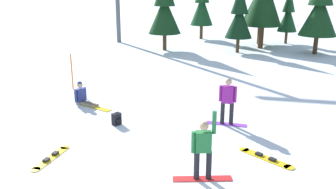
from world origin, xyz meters
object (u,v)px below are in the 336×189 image
object	(u,v)px
trail_marker_pole	(72,72)
backpack_black	(117,119)
snowboarder_midground	(228,100)
pine_tree_young	(239,15)
pine_tree_slender	(165,8)
pine_tree_leaning	(320,7)
pine_tree_twin	(202,4)
loose_snowboard_far_spare	(266,158)
snowboarder_foreground	(203,149)
pine_tree_short	(288,13)
snowboarder_background	(83,97)
loose_snowboard_near_left	(51,158)

from	to	relation	value
trail_marker_pole	backpack_black	bearing A→B (deg)	-46.59
snowboarder_midground	pine_tree_young	world-z (taller)	pine_tree_young
pine_tree_slender	pine_tree_leaning	bearing A→B (deg)	4.50
pine_tree_twin	loose_snowboard_far_spare	bearing A→B (deg)	-77.45
snowboarder_foreground	pine_tree_short	world-z (taller)	pine_tree_short
pine_tree_short	snowboarder_foreground	bearing A→B (deg)	-99.29
snowboarder_background	pine_tree_short	xyz separation A→B (m)	(9.52, 18.27, 2.10)
backpack_black	pine_tree_short	distance (m)	21.53
snowboarder_foreground	pine_tree_twin	bearing A→B (deg)	97.93
loose_snowboard_far_spare	backpack_black	distance (m)	5.46
pine_tree_twin	pine_tree_short	world-z (taller)	pine_tree_twin
snowboarder_background	loose_snowboard_near_left	size ratio (longest dim) A/B	1.00
backpack_black	snowboarder_background	bearing A→B (deg)	139.51
loose_snowboard_far_spare	trail_marker_pole	world-z (taller)	trail_marker_pole
snowboarder_midground	trail_marker_pole	xyz separation A→B (m)	(-7.56, 2.97, -0.06)
snowboarder_foreground	snowboarder_midground	xyz separation A→B (m)	(0.34, 4.07, 0.03)
snowboarder_midground	pine_tree_short	size ratio (longest dim) A/B	0.39
snowboarder_foreground	loose_snowboard_far_spare	distance (m)	2.46
pine_tree_leaning	snowboarder_midground	bearing A→B (deg)	-109.03
loose_snowboard_near_left	pine_tree_leaning	distance (m)	21.51
snowboarder_foreground	pine_tree_young	world-z (taller)	pine_tree_young
snowboarder_background	trail_marker_pole	xyz separation A→B (m)	(-1.50, 2.03, 0.52)
trail_marker_pole	pine_tree_young	world-z (taller)	pine_tree_young
backpack_black	pine_tree_twin	size ratio (longest dim) A/B	0.09
loose_snowboard_far_spare	pine_tree_leaning	world-z (taller)	pine_tree_leaning
backpack_black	pine_tree_leaning	xyz separation A→B (m)	(9.04, 15.80, 3.03)
pine_tree_young	loose_snowboard_near_left	bearing A→B (deg)	-104.27
snowboarder_background	loose_snowboard_far_spare	size ratio (longest dim) A/B	1.05
pine_tree_young	pine_tree_leaning	world-z (taller)	pine_tree_leaning
loose_snowboard_near_left	pine_tree_leaning	world-z (taller)	pine_tree_leaning
snowboarder_foreground	pine_tree_short	size ratio (longest dim) A/B	0.43
trail_marker_pole	pine_tree_twin	distance (m)	17.78
snowboarder_foreground	backpack_black	bearing A→B (deg)	138.39
pine_tree_twin	backpack_black	bearing A→B (deg)	-90.49
loose_snowboard_far_spare	pine_tree_slender	distance (m)	18.19
snowboarder_midground	pine_tree_leaning	bearing A→B (deg)	70.97
snowboarder_background	pine_tree_young	world-z (taller)	pine_tree_young
loose_snowboard_far_spare	pine_tree_leaning	xyz separation A→B (m)	(3.81, 17.37, 3.23)
snowboarder_background	loose_snowboard_near_left	distance (m)	4.95
pine_tree_twin	trail_marker_pole	bearing A→B (deg)	-102.58
backpack_black	snowboarder_foreground	bearing A→B (deg)	-41.61
snowboarder_foreground	pine_tree_twin	xyz separation A→B (m)	(-3.38, 24.25, 2.11)
loose_snowboard_far_spare	snowboarder_foreground	bearing A→B (deg)	-136.30
loose_snowboard_far_spare	pine_tree_slender	size ratio (longest dim) A/B	0.30
snowboarder_background	snowboarder_midground	bearing A→B (deg)	-8.81
loose_snowboard_near_left	pine_tree_short	bearing A→B (deg)	70.12
pine_tree_young	pine_tree_leaning	bearing A→B (deg)	6.36
loose_snowboard_near_left	pine_tree_leaning	bearing A→B (deg)	61.91
trail_marker_pole	pine_tree_short	xyz separation A→B (m)	(11.03, 16.24, 1.58)
loose_snowboard_near_left	pine_tree_young	bearing A→B (deg)	75.73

